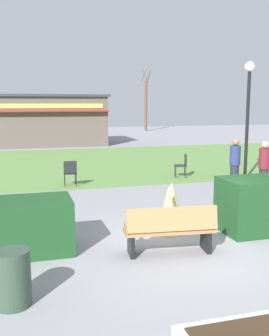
# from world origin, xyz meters

# --- Properties ---
(ground_plane) EXTENTS (80.00, 80.00, 0.00)m
(ground_plane) POSITION_xyz_m (0.00, 0.00, 0.00)
(ground_plane) COLOR gray
(lawn_patch) EXTENTS (36.00, 12.00, 0.01)m
(lawn_patch) POSITION_xyz_m (0.00, 11.93, 0.00)
(lawn_patch) COLOR #5B8442
(lawn_patch) RESTS_ON ground_plane
(park_bench) EXTENTS (1.75, 0.71, 0.95)m
(park_bench) POSITION_xyz_m (-0.50, -0.23, 0.48)
(park_bench) COLOR #9E7547
(park_bench) RESTS_ON ground_plane
(hedge_left) EXTENTS (2.06, 1.10, 1.03)m
(hedge_left) POSITION_xyz_m (-3.26, 0.63, 0.51)
(hedge_left) COLOR #19421E
(hedge_left) RESTS_ON ground_plane
(hedge_right) EXTENTS (2.11, 1.10, 1.20)m
(hedge_right) POSITION_xyz_m (2.10, 0.53, 0.60)
(hedge_right) COLOR #19421E
(hedge_right) RESTS_ON ground_plane
(ornamental_grass_behind_left) EXTENTS (0.57, 0.57, 1.06)m
(ornamental_grass_behind_left) POSITION_xyz_m (-0.09, 0.93, 0.53)
(ornamental_grass_behind_left) COLOR tan
(ornamental_grass_behind_left) RESTS_ON ground_plane
(ornamental_grass_behind_right) EXTENTS (0.66, 0.66, 1.05)m
(ornamental_grass_behind_right) POSITION_xyz_m (0.13, 1.34, 0.53)
(ornamental_grass_behind_right) COLOR tan
(ornamental_grass_behind_right) RESTS_ON ground_plane
(lamppost_mid) EXTENTS (0.36, 0.36, 4.27)m
(lamppost_mid) POSITION_xyz_m (4.82, 5.90, 2.69)
(lamppost_mid) COLOR black
(lamppost_mid) RESTS_ON ground_plane
(trash_bin) EXTENTS (0.52, 0.52, 0.80)m
(trash_bin) POSITION_xyz_m (-3.32, -1.43, 0.40)
(trash_bin) COLOR #2D4233
(trash_bin) RESTS_ON ground_plane
(food_kiosk) EXTENTS (7.32, 4.65, 3.39)m
(food_kiosk) POSITION_xyz_m (-1.02, 20.91, 1.71)
(food_kiosk) COLOR #594C47
(food_kiosk) RESTS_ON ground_plane
(cafe_chair_west) EXTENTS (0.47, 0.47, 0.89)m
(cafe_chair_west) POSITION_xyz_m (-1.53, 6.56, 0.53)
(cafe_chair_west) COLOR black
(cafe_chair_west) RESTS_ON ground_plane
(cafe_chair_east) EXTENTS (0.54, 0.54, 0.89)m
(cafe_chair_east) POSITION_xyz_m (2.83, 7.09, 0.53)
(cafe_chair_east) COLOR black
(cafe_chair_east) RESTS_ON ground_plane
(person_strolling) EXTENTS (0.34, 0.34, 1.69)m
(person_strolling) POSITION_xyz_m (3.50, 4.40, 0.86)
(person_strolling) COLOR #23232D
(person_strolling) RESTS_ON ground_plane
(person_standing) EXTENTS (0.34, 0.34, 1.69)m
(person_standing) POSITION_xyz_m (3.98, 3.49, 0.86)
(person_standing) COLOR #23232D
(person_standing) RESTS_ON ground_plane
(parked_car_west_slot) EXTENTS (4.32, 2.29, 1.20)m
(parked_car_west_slot) POSITION_xyz_m (-3.26, 28.08, 0.64)
(parked_car_west_slot) COLOR black
(parked_car_west_slot) RESTS_ON ground_plane
(tree_right_bg) EXTENTS (0.91, 0.96, 6.13)m
(tree_right_bg) POSITION_xyz_m (9.42, 32.48, 2.70)
(tree_right_bg) COLOR brown
(tree_right_bg) RESTS_ON ground_plane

